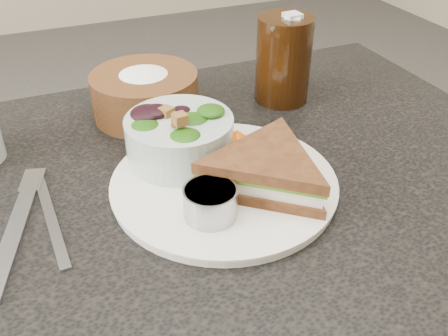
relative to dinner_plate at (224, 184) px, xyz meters
name	(u,v)px	position (x,y,z in m)	size (l,w,h in m)	color
dinner_plate	(224,184)	(0.00, 0.00, 0.00)	(0.28, 0.28, 0.01)	silver
sandwich	(266,170)	(0.04, -0.03, 0.03)	(0.18, 0.18, 0.05)	brown
salad_bowl	(179,131)	(-0.03, 0.07, 0.05)	(0.14, 0.14, 0.08)	#A0B2A9
dressing_ramekin	(210,203)	(-0.04, -0.06, 0.02)	(0.06, 0.06, 0.04)	#9DA0A5
orange_wedge	(237,140)	(0.04, 0.06, 0.02)	(0.07, 0.07, 0.03)	#FD6701
fork	(14,234)	(-0.25, 0.01, 0.00)	(0.02, 0.20, 0.01)	#A5A8B0
knife	(50,217)	(-0.21, 0.02, 0.00)	(0.01, 0.19, 0.00)	#92959A
bread_basket	(145,87)	(-0.04, 0.23, 0.04)	(0.16, 0.16, 0.09)	brown
cola_glass	(284,56)	(0.18, 0.19, 0.07)	(0.09, 0.09, 0.15)	black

